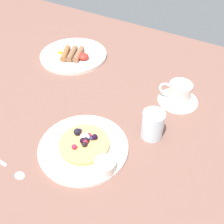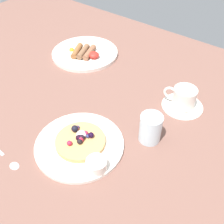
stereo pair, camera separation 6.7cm
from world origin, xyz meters
name	(u,v)px [view 1 (the left image)]	position (x,y,z in m)	size (l,w,h in m)	color
ground_plane	(94,122)	(0.00, 0.00, -0.01)	(2.08, 1.32, 0.03)	brown
pancake_plate	(84,147)	(0.04, -0.11, 0.01)	(0.25, 0.25, 0.01)	white
pancake_with_berries	(84,143)	(0.04, -0.11, 0.02)	(0.14, 0.14, 0.03)	tan
syrup_ramekin	(105,166)	(0.14, -0.15, 0.03)	(0.05, 0.05, 0.03)	white
breakfast_plate	(74,55)	(-0.27, 0.26, 0.01)	(0.27, 0.27, 0.01)	silver
fried_breakfast	(72,54)	(-0.26, 0.24, 0.02)	(0.16, 0.12, 0.03)	brown
coffee_saucer	(178,100)	(0.19, 0.21, 0.00)	(0.13, 0.13, 0.01)	white
coffee_cup	(179,92)	(0.19, 0.21, 0.04)	(0.10, 0.07, 0.06)	white
teaspoon	(9,167)	(-0.08, -0.27, 0.00)	(0.17, 0.02, 0.01)	silver
water_glass	(153,125)	(0.18, 0.03, 0.04)	(0.06, 0.06, 0.09)	silver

